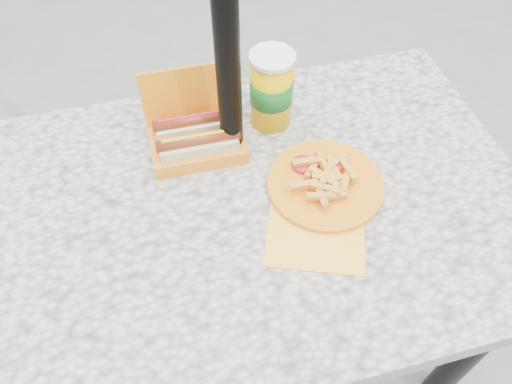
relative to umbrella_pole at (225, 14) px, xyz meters
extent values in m
plane|color=slate|center=(0.00, -0.16, -1.10)|extent=(60.00, 60.00, 0.00)
cube|color=beige|center=(0.00, -0.16, -0.38)|extent=(1.20, 0.80, 0.05)
cylinder|color=black|center=(0.50, -0.46, -0.75)|extent=(0.07, 0.07, 0.70)
cylinder|color=black|center=(-0.50, 0.14, -0.75)|extent=(0.07, 0.07, 0.70)
cylinder|color=black|center=(0.50, 0.14, -0.75)|extent=(0.07, 0.07, 0.70)
cylinder|color=black|center=(0.00, 0.00, 0.00)|extent=(0.05, 0.05, 2.20)
cube|color=orange|center=(-0.08, 0.02, -0.33)|extent=(0.21, 0.14, 0.04)
cube|color=orange|center=(-0.07, 0.10, -0.25)|extent=(0.21, 0.03, 0.14)
cube|color=#CFBE8B|center=(-0.08, -0.01, -0.31)|extent=(0.17, 0.05, 0.04)
cylinder|color=brown|center=(-0.08, -0.01, -0.28)|extent=(0.18, 0.03, 0.03)
cylinder|color=gold|center=(-0.08, -0.01, -0.27)|extent=(0.16, 0.01, 0.01)
cube|color=#CFBE8B|center=(-0.08, 0.05, -0.31)|extent=(0.17, 0.05, 0.04)
cylinder|color=brown|center=(-0.08, 0.05, -0.28)|extent=(0.18, 0.03, 0.03)
cylinder|color=#AF1527|center=(-0.08, 0.05, -0.27)|extent=(0.16, 0.01, 0.01)
cube|color=yellow|center=(0.11, -0.26, -0.35)|extent=(0.25, 0.25, 0.00)
cylinder|color=orange|center=(0.17, -0.16, -0.34)|extent=(0.24, 0.24, 0.01)
cylinder|color=orange|center=(0.17, -0.16, -0.34)|extent=(0.25, 0.25, 0.01)
cube|color=gold|center=(0.16, -0.16, -0.31)|extent=(0.06, 0.03, 0.02)
cube|color=gold|center=(0.15, -0.19, -0.31)|extent=(0.06, 0.04, 0.01)
cube|color=gold|center=(0.17, -0.16, -0.31)|extent=(0.05, 0.06, 0.01)
cube|color=gold|center=(0.16, -0.16, -0.31)|extent=(0.04, 0.06, 0.01)
cube|color=gold|center=(0.20, -0.17, -0.32)|extent=(0.06, 0.05, 0.02)
cube|color=gold|center=(0.14, -0.20, -0.31)|extent=(0.06, 0.03, 0.01)
cube|color=gold|center=(0.15, -0.12, -0.32)|extent=(0.05, 0.05, 0.01)
cube|color=gold|center=(0.17, -0.21, -0.32)|extent=(0.06, 0.02, 0.02)
cube|color=gold|center=(0.18, -0.18, -0.31)|extent=(0.02, 0.06, 0.01)
cube|color=gold|center=(0.20, -0.12, -0.32)|extent=(0.06, 0.04, 0.02)
cube|color=gold|center=(0.14, -0.11, -0.31)|extent=(0.06, 0.02, 0.02)
cube|color=gold|center=(0.17, -0.12, -0.32)|extent=(0.02, 0.06, 0.01)
cube|color=gold|center=(0.14, -0.20, -0.32)|extent=(0.02, 0.06, 0.02)
cube|color=gold|center=(0.22, -0.16, -0.31)|extent=(0.02, 0.06, 0.01)
cube|color=gold|center=(0.11, -0.17, -0.31)|extent=(0.06, 0.02, 0.01)
cube|color=gold|center=(0.19, -0.14, -0.32)|extent=(0.02, 0.06, 0.02)
cube|color=gold|center=(0.17, -0.16, -0.32)|extent=(0.06, 0.04, 0.01)
cube|color=gold|center=(0.20, -0.18, -0.32)|extent=(0.04, 0.06, 0.01)
ellipsoid|color=#AF1527|center=(0.14, -0.10, -0.33)|extent=(0.05, 0.05, 0.02)
cube|color=red|center=(0.18, -0.15, -0.32)|extent=(0.10, 0.05, 0.00)
cylinder|color=#EAB200|center=(0.11, 0.07, -0.26)|extent=(0.09, 0.09, 0.18)
cylinder|color=#12621C|center=(0.11, 0.07, -0.25)|extent=(0.10, 0.10, 0.06)
cylinder|color=white|center=(0.11, 0.07, -0.17)|extent=(0.10, 0.10, 0.01)
camera|label=1|loc=(-0.15, -0.77, 0.50)|focal=35.00mm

